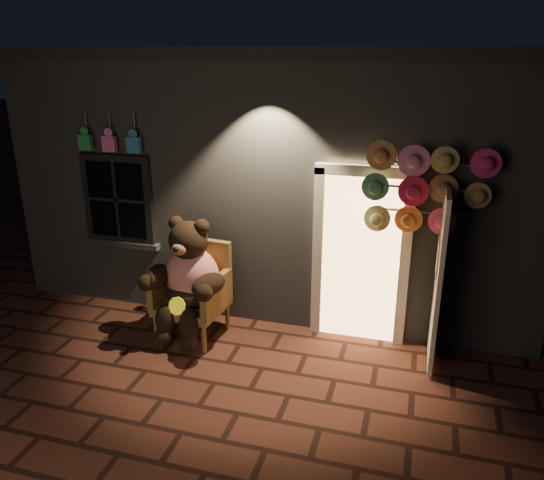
% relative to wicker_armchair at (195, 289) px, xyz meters
% --- Properties ---
extents(ground, '(60.00, 60.00, 0.00)m').
position_rel_wicker_armchair_xyz_m(ground, '(0.64, -0.99, -0.59)').
color(ground, '#50281E').
rests_on(ground, ground).
extents(shop_building, '(7.30, 5.95, 3.51)m').
position_rel_wicker_armchair_xyz_m(shop_building, '(0.64, 3.00, 1.14)').
color(shop_building, slate).
rests_on(shop_building, ground).
extents(wicker_armchair, '(0.89, 0.81, 1.19)m').
position_rel_wicker_armchair_xyz_m(wicker_armchair, '(0.00, 0.00, 0.00)').
color(wicker_armchair, olive).
rests_on(wicker_armchair, ground).
extents(teddy_bear, '(1.10, 0.90, 1.52)m').
position_rel_wicker_armchair_xyz_m(teddy_bear, '(-0.01, -0.15, 0.20)').
color(teddy_bear, red).
rests_on(teddy_bear, ground).
extents(hat_rack, '(1.40, 0.22, 2.47)m').
position_rel_wicker_armchair_xyz_m(hat_rack, '(2.64, 0.29, 1.40)').
color(hat_rack, '#59595E').
rests_on(hat_rack, ground).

